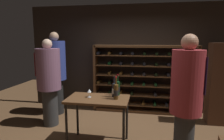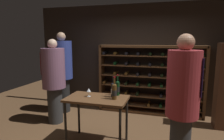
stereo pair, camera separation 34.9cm
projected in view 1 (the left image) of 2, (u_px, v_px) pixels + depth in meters
back_wall at (131, 58)px, 5.10m from camera, size 5.52×0.10×2.78m
wine_rack at (144, 79)px, 4.92m from camera, size 2.61×0.32×1.74m
tasting_table at (98, 104)px, 3.36m from camera, size 1.08×0.63×0.86m
person_host_in_suit at (186, 97)px, 2.70m from camera, size 0.44×0.44×1.96m
person_guest_plum_blouse at (49, 79)px, 4.12m from camera, size 0.51×0.51×1.89m
person_guest_khaki at (56, 70)px, 4.77m from camera, size 0.51×0.51×2.06m
display_cabinet at (219, 84)px, 4.23m from camera, size 0.44×0.36×1.81m
wine_bottle_black_capsule at (116, 91)px, 3.27m from camera, size 0.09×0.09×0.40m
wine_bottle_red_label at (118, 88)px, 3.50m from camera, size 0.08×0.08×0.39m
wine_bottle_gold_foil at (114, 90)px, 3.39m from camera, size 0.08×0.08×0.38m
wine_glass_stemmed_right at (89, 91)px, 3.38m from camera, size 0.08×0.08×0.15m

